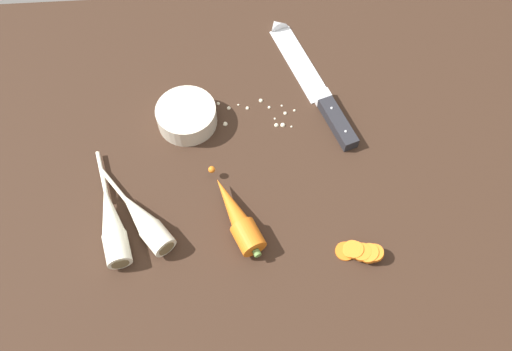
{
  "coord_description": "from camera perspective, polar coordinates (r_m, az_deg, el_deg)",
  "views": [
    {
      "loc": [
        -3.03,
        -45.23,
        79.48
      ],
      "look_at": [
        0.0,
        -2.0,
        1.5
      ],
      "focal_mm": 36.26,
      "sensor_mm": 36.0,
      "label": 1
    }
  ],
  "objects": [
    {
      "name": "ground_plane",
      "position": [
        0.93,
        -0.09,
        0.03
      ],
      "size": [
        120.0,
        90.0,
        4.0
      ],
      "primitive_type": "cube",
      "color": "#332116"
    },
    {
      "name": "chefs_knife",
      "position": [
        1.03,
        5.84,
        10.8
      ],
      "size": [
        14.34,
        33.95,
        4.18
      ],
      "color": "silver",
      "rests_on": "ground_plane"
    },
    {
      "name": "whole_carrot",
      "position": [
        0.85,
        -2.11,
        -4.53
      ],
      "size": [
        9.41,
        17.05,
        4.2
      ],
      "color": "orange",
      "rests_on": "ground_plane"
    },
    {
      "name": "parsnip_front",
      "position": [
        0.88,
        -15.61,
        -5.13
      ],
      "size": [
        7.74,
        22.28,
        4.0
      ],
      "color": "silver",
      "rests_on": "ground_plane"
    },
    {
      "name": "parsnip_mid_left",
      "position": [
        0.87,
        -12.32,
        -4.86
      ],
      "size": [
        13.73,
        17.44,
        4.0
      ],
      "color": "silver",
      "rests_on": "ground_plane"
    },
    {
      "name": "carrot_slice_stack",
      "position": [
        0.86,
        11.34,
        -8.23
      ],
      "size": [
        7.51,
        4.32,
        2.89
      ],
      "color": "orange",
      "rests_on": "ground_plane"
    },
    {
      "name": "prep_bowl",
      "position": [
        0.96,
        -7.67,
        6.6
      ],
      "size": [
        11.0,
        11.0,
        4.0
      ],
      "color": "beige",
      "rests_on": "ground_plane"
    },
    {
      "name": "mince_crumbs",
      "position": [
        0.98,
        0.27,
        6.8
      ],
      "size": [
        14.91,
        6.99,
        0.9
      ],
      "color": "beige",
      "rests_on": "ground_plane"
    }
  ]
}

